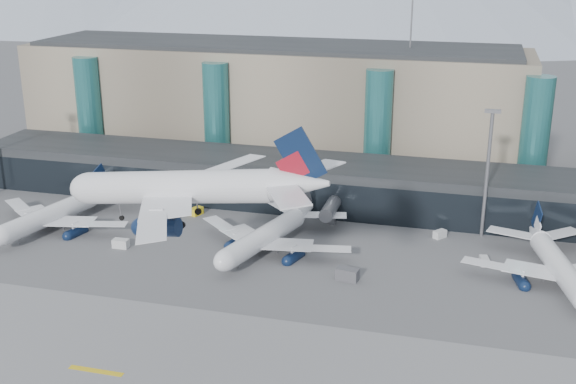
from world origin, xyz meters
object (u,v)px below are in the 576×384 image
at_px(jet_parked_mid, 273,226).
at_px(hero_jet, 203,179).
at_px(veh_d, 440,234).
at_px(veh_a, 121,244).
at_px(veh_g, 484,261).
at_px(veh_c, 347,274).
at_px(veh_b, 197,211).
at_px(jet_parked_left, 62,205).
at_px(lightmast_mid, 488,167).
at_px(jet_parked_right, 555,255).
at_px(veh_f, 48,217).

bearing_deg(jet_parked_mid, hero_jet, -160.34).
relative_size(hero_jet, veh_d, 14.28).
xyz_separation_m(veh_a, veh_g, (67.16, 9.85, -0.12)).
relative_size(hero_jet, veh_c, 9.89).
bearing_deg(veh_b, jet_parked_left, 136.77).
bearing_deg(veh_a, lightmast_mid, 18.26).
xyz_separation_m(jet_parked_mid, veh_d, (30.57, 12.68, -3.47)).
height_order(jet_parked_right, veh_f, jet_parked_right).
relative_size(jet_parked_mid, veh_g, 13.99).
height_order(lightmast_mid, veh_d, lightmast_mid).
bearing_deg(hero_jet, veh_d, 64.10).
height_order(veh_f, veh_g, veh_f).
distance_m(jet_parked_left, veh_g, 84.41).
xyz_separation_m(veh_c, veh_d, (14.19, 23.44, -0.31)).
bearing_deg(jet_parked_right, veh_c, 94.68).
xyz_separation_m(hero_jet, veh_g, (36.56, 42.53, -25.79)).
xyz_separation_m(hero_jet, veh_a, (-30.60, 32.69, -25.67)).
bearing_deg(veh_b, hero_jet, -136.25).
xyz_separation_m(lightmast_mid, veh_f, (-87.87, -14.81, -13.56)).
bearing_deg(lightmast_mid, veh_a, -160.42).
relative_size(veh_b, veh_f, 0.90).
distance_m(jet_parked_mid, veh_f, 49.48).
bearing_deg(veh_f, jet_parked_right, -105.92).
relative_size(veh_c, veh_g, 1.54).
bearing_deg(veh_a, jet_parked_left, 153.59).
bearing_deg(veh_d, jet_parked_left, 137.43).
xyz_separation_m(lightmast_mid, veh_d, (-7.95, -2.97, -13.66)).
bearing_deg(veh_c, hero_jet, -105.54).
distance_m(veh_c, veh_d, 27.40).
distance_m(hero_jet, veh_g, 61.73).
bearing_deg(hero_jet, jet_parked_left, 141.32).
distance_m(lightmast_mid, jet_parked_mid, 42.80).
distance_m(veh_b, veh_c, 43.68).
relative_size(lightmast_mid, veh_f, 8.36).
relative_size(lightmast_mid, veh_g, 10.29).
relative_size(jet_parked_left, jet_parked_right, 1.02).
distance_m(lightmast_mid, veh_c, 36.95).
bearing_deg(veh_b, veh_c, -101.86).
xyz_separation_m(jet_parked_mid, veh_f, (-49.35, 0.83, -3.37)).
xyz_separation_m(jet_parked_left, veh_g, (84.32, 1.81, -3.47)).
height_order(jet_parked_left, jet_parked_mid, jet_parked_mid).
distance_m(lightmast_mid, veh_d, 16.08).
bearing_deg(jet_parked_mid, veh_a, 122.02).
height_order(hero_jet, veh_a, hero_jet).
bearing_deg(jet_parked_mid, lightmast_mid, -51.84).
height_order(lightmast_mid, veh_f, lightmast_mid).
distance_m(jet_parked_right, veh_b, 72.56).
distance_m(veh_a, veh_c, 44.49).
bearing_deg(veh_g, jet_parked_mid, -99.27).
relative_size(lightmast_mid, veh_c, 6.68).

